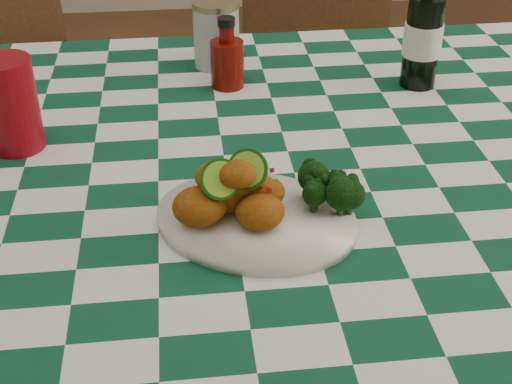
{
  "coord_description": "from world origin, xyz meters",
  "views": [
    {
      "loc": [
        -0.06,
        -0.97,
        1.36
      ],
      "look_at": [
        0.03,
        -0.19,
        0.84
      ],
      "focal_mm": 50.0,
      "sensor_mm": 36.0,
      "label": 1
    }
  ],
  "objects_px": {
    "plate": "(256,220)",
    "beer_bottle": "(425,24)",
    "mason_jar": "(216,34)",
    "red_tumbler": "(10,105)",
    "wooden_chair_right": "(321,135)",
    "fried_chicken_pile": "(237,189)",
    "dining_table": "(229,335)",
    "ketchup_bottle": "(227,53)",
    "wooden_chair_left": "(29,159)"
  },
  "relations": [
    {
      "from": "wooden_chair_left",
      "to": "wooden_chair_right",
      "type": "relative_size",
      "value": 0.95
    },
    {
      "from": "dining_table",
      "to": "ketchup_bottle",
      "type": "relative_size",
      "value": 12.54
    },
    {
      "from": "red_tumbler",
      "to": "ketchup_bottle",
      "type": "height_order",
      "value": "red_tumbler"
    },
    {
      "from": "mason_jar",
      "to": "wooden_chair_right",
      "type": "relative_size",
      "value": 0.15
    },
    {
      "from": "mason_jar",
      "to": "wooden_chair_left",
      "type": "relative_size",
      "value": 0.16
    },
    {
      "from": "dining_table",
      "to": "wooden_chair_left",
      "type": "distance_m",
      "value": 0.82
    },
    {
      "from": "dining_table",
      "to": "plate",
      "type": "relative_size",
      "value": 6.06
    },
    {
      "from": "wooden_chair_left",
      "to": "red_tumbler",
      "type": "bearing_deg",
      "value": -101.88
    },
    {
      "from": "red_tumbler",
      "to": "ketchup_bottle",
      "type": "bearing_deg",
      "value": 28.33
    },
    {
      "from": "fried_chicken_pile",
      "to": "beer_bottle",
      "type": "relative_size",
      "value": 0.57
    },
    {
      "from": "ketchup_bottle",
      "to": "wooden_chair_left",
      "type": "bearing_deg",
      "value": 139.34
    },
    {
      "from": "mason_jar",
      "to": "beer_bottle",
      "type": "distance_m",
      "value": 0.4
    },
    {
      "from": "red_tumbler",
      "to": "mason_jar",
      "type": "bearing_deg",
      "value": 40.54
    },
    {
      "from": "red_tumbler",
      "to": "mason_jar",
      "type": "relative_size",
      "value": 1.16
    },
    {
      "from": "fried_chicken_pile",
      "to": "mason_jar",
      "type": "bearing_deg",
      "value": 88.81
    },
    {
      "from": "fried_chicken_pile",
      "to": "red_tumbler",
      "type": "relative_size",
      "value": 0.91
    },
    {
      "from": "plate",
      "to": "fried_chicken_pile",
      "type": "distance_m",
      "value": 0.06
    },
    {
      "from": "dining_table",
      "to": "plate",
      "type": "xyz_separation_m",
      "value": [
        0.03,
        -0.19,
        0.4
      ]
    },
    {
      "from": "ketchup_bottle",
      "to": "mason_jar",
      "type": "height_order",
      "value": "ketchup_bottle"
    },
    {
      "from": "wooden_chair_right",
      "to": "beer_bottle",
      "type": "bearing_deg",
      "value": -77.35
    },
    {
      "from": "red_tumbler",
      "to": "wooden_chair_right",
      "type": "bearing_deg",
      "value": 44.04
    },
    {
      "from": "dining_table",
      "to": "plate",
      "type": "distance_m",
      "value": 0.45
    },
    {
      "from": "dining_table",
      "to": "wooden_chair_right",
      "type": "distance_m",
      "value": 0.74
    },
    {
      "from": "dining_table",
      "to": "fried_chicken_pile",
      "type": "distance_m",
      "value": 0.49
    },
    {
      "from": "fried_chicken_pile",
      "to": "red_tumbler",
      "type": "xyz_separation_m",
      "value": [
        -0.33,
        0.26,
        0.01
      ]
    },
    {
      "from": "plate",
      "to": "red_tumbler",
      "type": "xyz_separation_m",
      "value": [
        -0.35,
        0.26,
        0.07
      ]
    },
    {
      "from": "wooden_chair_left",
      "to": "plate",
      "type": "bearing_deg",
      "value": -85.14
    },
    {
      "from": "red_tumbler",
      "to": "wooden_chair_left",
      "type": "relative_size",
      "value": 0.18
    },
    {
      "from": "ketchup_bottle",
      "to": "mason_jar",
      "type": "distance_m",
      "value": 0.1
    },
    {
      "from": "fried_chicken_pile",
      "to": "wooden_chair_right",
      "type": "bearing_deg",
      "value": 70.91
    },
    {
      "from": "dining_table",
      "to": "wooden_chair_right",
      "type": "height_order",
      "value": "wooden_chair_right"
    },
    {
      "from": "wooden_chair_right",
      "to": "dining_table",
      "type": "bearing_deg",
      "value": -111.39
    },
    {
      "from": "plate",
      "to": "ketchup_bottle",
      "type": "bearing_deg",
      "value": 90.14
    },
    {
      "from": "wooden_chair_left",
      "to": "fried_chicken_pile",
      "type": "bearing_deg",
      "value": -86.41
    },
    {
      "from": "plate",
      "to": "beer_bottle",
      "type": "bearing_deg",
      "value": 49.52
    },
    {
      "from": "ketchup_bottle",
      "to": "mason_jar",
      "type": "relative_size",
      "value": 1.02
    },
    {
      "from": "mason_jar",
      "to": "beer_bottle",
      "type": "bearing_deg",
      "value": -20.4
    },
    {
      "from": "mason_jar",
      "to": "beer_bottle",
      "type": "xyz_separation_m",
      "value": [
        0.37,
        -0.14,
        0.05
      ]
    },
    {
      "from": "fried_chicken_pile",
      "to": "ketchup_bottle",
      "type": "xyz_separation_m",
      "value": [
        0.02,
        0.45,
        0.0
      ]
    },
    {
      "from": "dining_table",
      "to": "plate",
      "type": "bearing_deg",
      "value": -81.5
    },
    {
      "from": "plate",
      "to": "dining_table",
      "type": "bearing_deg",
      "value": 98.5
    },
    {
      "from": "fried_chicken_pile",
      "to": "dining_table",
      "type": "bearing_deg",
      "value": 91.14
    },
    {
      "from": "fried_chicken_pile",
      "to": "mason_jar",
      "type": "relative_size",
      "value": 1.05
    },
    {
      "from": "dining_table",
      "to": "mason_jar",
      "type": "distance_m",
      "value": 0.58
    },
    {
      "from": "wooden_chair_right",
      "to": "fried_chicken_pile",
      "type": "bearing_deg",
      "value": -106.19
    },
    {
      "from": "ketchup_bottle",
      "to": "dining_table",
      "type": "bearing_deg",
      "value": -96.21
    },
    {
      "from": "plate",
      "to": "wooden_chair_right",
      "type": "distance_m",
      "value": 0.98
    },
    {
      "from": "plate",
      "to": "wooden_chair_left",
      "type": "xyz_separation_m",
      "value": [
        -0.49,
        0.87,
        -0.38
      ]
    },
    {
      "from": "fried_chicken_pile",
      "to": "red_tumbler",
      "type": "bearing_deg",
      "value": 141.75
    },
    {
      "from": "fried_chicken_pile",
      "to": "ketchup_bottle",
      "type": "distance_m",
      "value": 0.45
    }
  ]
}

